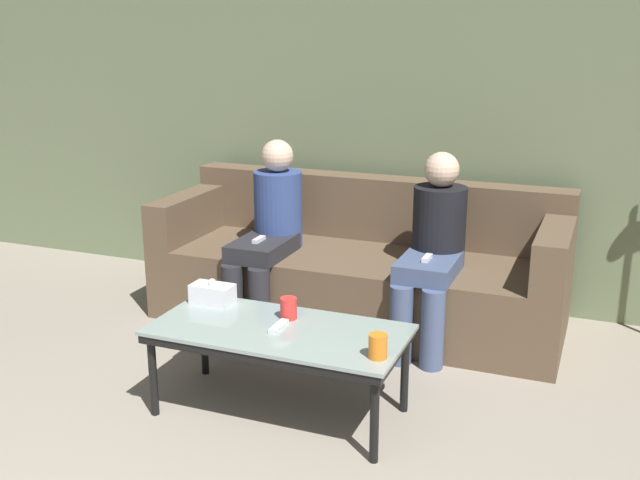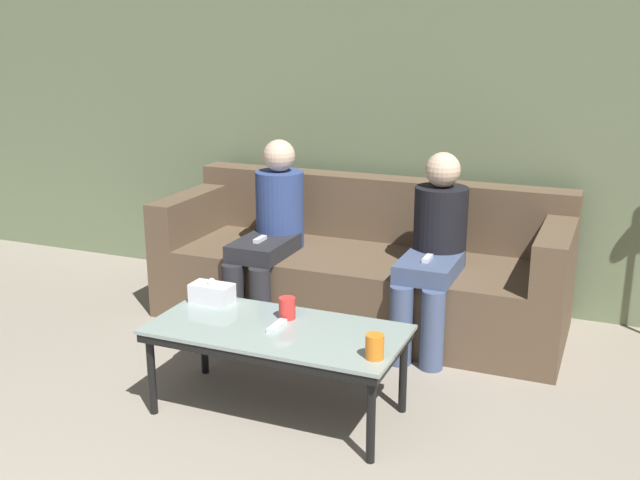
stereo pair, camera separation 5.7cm
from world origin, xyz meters
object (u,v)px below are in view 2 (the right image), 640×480
Objects in this scene: game_remote at (277,326)px; seated_person_mid_left at (434,245)px; cup_near_right at (375,347)px; tissue_box at (212,293)px; seated_person_left_end at (271,227)px; coffee_table at (277,336)px; cup_near_left at (287,308)px; couch at (362,270)px.

game_remote is 0.13× the size of seated_person_mid_left.
game_remote is at bearing 165.05° from cup_near_right.
game_remote is (0.46, -0.18, -0.04)m from tissue_box.
seated_person_left_end is at bearing -179.73° from seated_person_mid_left.
coffee_table is at bearing -113.53° from seated_person_mid_left.
coffee_table is 1.06× the size of seated_person_left_end.
seated_person_mid_left is (1.05, 0.00, -0.00)m from seated_person_left_end.
seated_person_mid_left reaches higher than cup_near_left.
couch is 0.64m from seated_person_left_end.
game_remote is at bearing -113.53° from seated_person_mid_left.
coffee_table is at bearing -87.56° from cup_near_left.
cup_near_right is at bearing -18.01° from tissue_box.
game_remote is 1.24m from seated_person_left_end.
tissue_box is at bearing 161.99° from cup_near_right.
couch is 0.64m from seated_person_mid_left.
seated_person_left_end is (-0.57, 1.10, 0.21)m from coffee_table.
seated_person_mid_left reaches higher than coffee_table.
coffee_table is at bearing -92.98° from game_remote.
tissue_box is 0.93m from seated_person_left_end.
tissue_box is at bearing -109.88° from couch.
seated_person_mid_left is (0.94, 0.92, 0.11)m from tissue_box.
cup_near_left is at bearing -116.48° from seated_person_mid_left.
seated_person_mid_left is at bearing 44.45° from tissue_box.
cup_near_right is (0.54, -0.27, 0.00)m from cup_near_left.
tissue_box is at bearing 173.37° from cup_near_left.
seated_person_left_end is at bearing -155.82° from couch.
coffee_table is at bearing -62.71° from seated_person_left_end.
seated_person_left_end is 1.05m from seated_person_mid_left.
couch is 1.24m from tissue_box.
cup_near_right is 1.05m from tissue_box.
seated_person_mid_left is (0.52, -0.23, 0.29)m from couch.
cup_near_right is at bearing -26.56° from cup_near_left.
tissue_box is (-0.45, 0.05, -0.00)m from cup_near_left.
cup_near_right is 1.25m from seated_person_mid_left.
coffee_table is 1.08× the size of seated_person_mid_left.
cup_near_left is at bearing -6.63° from tissue_box.
cup_near_right is (0.58, -1.47, 0.18)m from couch.
cup_near_left is at bearing 92.44° from coffee_table.
game_remote is 0.13× the size of seated_person_left_end.
tissue_box reaches higher than cup_near_left.
game_remote is (-0.54, 0.14, -0.04)m from cup_near_right.
seated_person_left_end is (-0.11, 0.92, 0.12)m from tissue_box.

